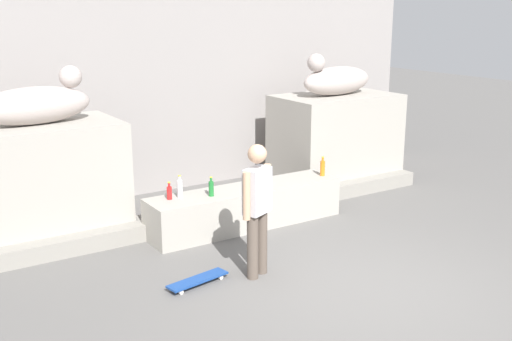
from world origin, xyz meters
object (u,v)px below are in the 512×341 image
skateboard (198,280)px  bottle_orange (323,168)px  bottle_green (211,188)px  statue_reclining_left (37,104)px  statue_reclining_right (336,80)px  skater (257,205)px  bottle_clear (180,188)px  bottle_red (169,192)px

skateboard → bottle_orange: bottle_orange is taller
skateboard → bottle_green: 1.80m
bottle_orange → statue_reclining_left: bearing=163.2°
statue_reclining_right → skater: size_ratio=0.99×
bottle_clear → skateboard: bearing=-109.2°
statue_reclining_right → bottle_red: bearing=8.5°
bottle_clear → statue_reclining_left: bearing=146.8°
bottle_green → bottle_clear: bearing=157.0°
statue_reclining_left → bottle_red: (1.46, -1.05, -1.25)m
bottle_red → bottle_clear: size_ratio=0.78×
skateboard → bottle_orange: 3.36m
statue_reclining_left → skateboard: statue_reclining_left is taller
statue_reclining_left → statue_reclining_right: size_ratio=1.00×
bottle_red → bottle_orange: 2.62m
statue_reclining_right → bottle_green: size_ratio=5.77×
statue_reclining_left → bottle_clear: bearing=-39.9°
bottle_green → bottle_orange: bearing=0.1°
skateboard → skater: bearing=158.4°
statue_reclining_right → bottle_green: statue_reclining_right is taller
skater → skateboard: size_ratio=2.03×
skateboard → bottle_green: bearing=-134.8°
skater → bottle_red: bearing=-101.1°
statue_reclining_right → bottle_orange: statue_reclining_right is taller
skateboard → statue_reclining_left: bearing=-77.7°
bottle_green → bottle_red: bearing=162.5°
statue_reclining_left → skater: statue_reclining_left is taller
skateboard → bottle_red: (0.38, 1.56, 0.64)m
bottle_clear → bottle_orange: bottle_clear is taller
statue_reclining_right → skateboard: size_ratio=2.01×
bottle_orange → bottle_clear: bearing=176.0°
skateboard → bottle_clear: size_ratio=2.50×
bottle_orange → bottle_green: bearing=-179.9°
statue_reclining_right → bottle_clear: statue_reclining_right is taller
skater → statue_reclining_left: bearing=-79.8°
bottle_red → bottle_orange: bottle_orange is taller
bottle_orange → bottle_red: bearing=176.1°
skater → bottle_clear: skater is taller
statue_reclining_right → statue_reclining_left: bearing=-6.7°
statue_reclining_left → bottle_green: size_ratio=5.77×
statue_reclining_left → bottle_green: statue_reclining_left is taller
bottle_red → bottle_green: (0.57, -0.18, 0.02)m
bottle_red → bottle_orange: size_ratio=0.81×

